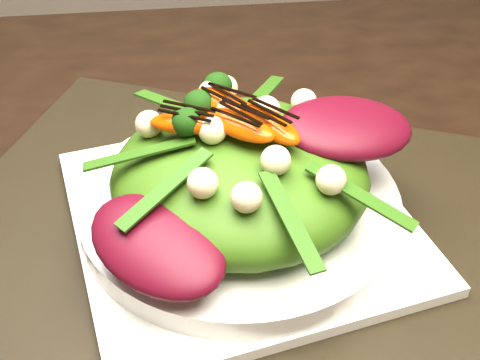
{
  "coord_description": "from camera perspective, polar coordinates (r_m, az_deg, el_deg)",
  "views": [
    {
      "loc": [
        -0.36,
        -0.34,
        1.09
      ],
      "look_at": [
        -0.31,
        0.03,
        0.8
      ],
      "focal_mm": 48.0,
      "sensor_mm": 36.0,
      "label": 1
    }
  ],
  "objects": [
    {
      "name": "placemat",
      "position": [
        0.5,
        0.0,
        -3.93
      ],
      "size": [
        0.55,
        0.5,
        0.0
      ],
      "primitive_type": "cube",
      "rotation": [
        0.0,
        0.0,
        -0.4
      ],
      "color": "black",
      "rests_on": "dining_table"
    },
    {
      "name": "plate_base",
      "position": [
        0.5,
        0.0,
        -3.38
      ],
      "size": [
        0.29,
        0.29,
        0.01
      ],
      "primitive_type": "cube",
      "rotation": [
        0.0,
        0.0,
        0.21
      ],
      "color": "white",
      "rests_on": "placemat"
    },
    {
      "name": "salad_bowl",
      "position": [
        0.49,
        0.0,
        -2.19
      ],
      "size": [
        0.31,
        0.31,
        0.02
      ],
      "primitive_type": "cylinder",
      "rotation": [
        0.0,
        0.0,
        -0.34
      ],
      "color": "silver",
      "rests_on": "plate_base"
    },
    {
      "name": "lettuce_mound",
      "position": [
        0.47,
        0.0,
        0.52
      ],
      "size": [
        0.25,
        0.25,
        0.07
      ],
      "primitive_type": "ellipsoid",
      "rotation": [
        0.0,
        0.0,
        -0.4
      ],
      "color": "#395E11",
      "rests_on": "salad_bowl"
    },
    {
      "name": "radicchio_leaf",
      "position": [
        0.48,
        9.48,
        4.6
      ],
      "size": [
        0.11,
        0.07,
        0.02
      ],
      "primitive_type": "ellipsoid",
      "rotation": [
        0.0,
        0.0,
        0.08
      ],
      "color": "#420712",
      "rests_on": "lettuce_mound"
    },
    {
      "name": "orange_segment",
      "position": [
        0.47,
        -1.86,
        6.16
      ],
      "size": [
        0.06,
        0.03,
        0.01
      ],
      "primitive_type": "ellipsoid",
      "rotation": [
        0.0,
        0.0,
        -0.11
      ],
      "color": "#D03903",
      "rests_on": "lettuce_mound"
    },
    {
      "name": "broccoli_floret",
      "position": [
        0.48,
        -6.39,
        6.83
      ],
      "size": [
        0.03,
        0.03,
        0.03
      ],
      "primitive_type": "sphere",
      "rotation": [
        0.0,
        0.0,
        0.0
      ],
      "color": "#0E3309",
      "rests_on": "lettuce_mound"
    },
    {
      "name": "macadamia_nut",
      "position": [
        0.43,
        3.72,
        2.16
      ],
      "size": [
        0.03,
        0.03,
        0.02
      ],
      "primitive_type": "sphere",
      "rotation": [
        0.0,
        0.0,
        -0.34
      ],
      "color": "beige",
      "rests_on": "lettuce_mound"
    },
    {
      "name": "balsamic_drizzle",
      "position": [
        0.47,
        -1.88,
        7.01
      ],
      "size": [
        0.05,
        0.01,
        0.0
      ],
      "primitive_type": "cube",
      "rotation": [
        0.0,
        0.0,
        -0.11
      ],
      "color": "black",
      "rests_on": "orange_segment"
    }
  ]
}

